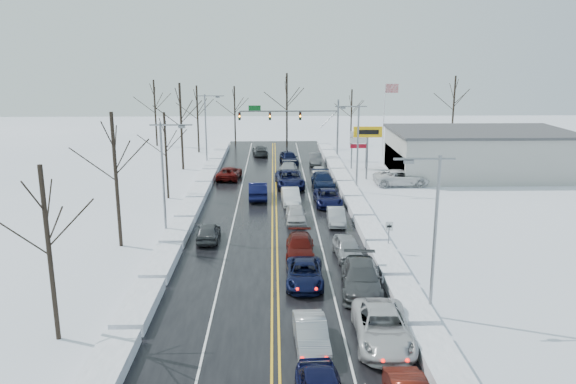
{
  "coord_description": "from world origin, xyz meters",
  "views": [
    {
      "loc": [
        -0.02,
        -46.06,
        14.16
      ],
      "look_at": [
        1.17,
        0.26,
        2.5
      ],
      "focal_mm": 35.0,
      "sensor_mm": 36.0,
      "label": 1
    }
  ],
  "objects_px": {
    "dealership_building": "(479,152)",
    "oncoming_car_0": "(258,198)",
    "tires_plus_sign": "(368,136)",
    "flagpole": "(385,114)",
    "traffic_signal_mast": "(300,119)"
  },
  "relations": [
    {
      "from": "tires_plus_sign",
      "to": "flagpole",
      "type": "height_order",
      "value": "flagpole"
    },
    {
      "from": "tires_plus_sign",
      "to": "traffic_signal_mast",
      "type": "bearing_deg",
      "value": 120.46
    },
    {
      "from": "tires_plus_sign",
      "to": "flagpole",
      "type": "relative_size",
      "value": 0.6
    },
    {
      "from": "tires_plus_sign",
      "to": "flagpole",
      "type": "bearing_deg",
      "value": 71.56
    },
    {
      "from": "traffic_signal_mast",
      "to": "tires_plus_sign",
      "type": "bearing_deg",
      "value": -59.54
    },
    {
      "from": "flagpole",
      "to": "tires_plus_sign",
      "type": "bearing_deg",
      "value": -108.44
    },
    {
      "from": "traffic_signal_mast",
      "to": "flagpole",
      "type": "height_order",
      "value": "flagpole"
    },
    {
      "from": "traffic_signal_mast",
      "to": "tires_plus_sign",
      "type": "distance_m",
      "value": 13.92
    },
    {
      "from": "tires_plus_sign",
      "to": "dealership_building",
      "type": "distance_m",
      "value": 13.82
    },
    {
      "from": "tires_plus_sign",
      "to": "oncoming_car_0",
      "type": "bearing_deg",
      "value": -145.49
    },
    {
      "from": "tires_plus_sign",
      "to": "flagpole",
      "type": "distance_m",
      "value": 14.79
    },
    {
      "from": "flagpole",
      "to": "traffic_signal_mast",
      "type": "bearing_deg",
      "value": -170.27
    },
    {
      "from": "flagpole",
      "to": "dealership_building",
      "type": "bearing_deg",
      "value": -53.73
    },
    {
      "from": "tires_plus_sign",
      "to": "oncoming_car_0",
      "type": "distance_m",
      "value": 15.53
    },
    {
      "from": "dealership_building",
      "to": "oncoming_car_0",
      "type": "relative_size",
      "value": 3.98
    }
  ]
}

